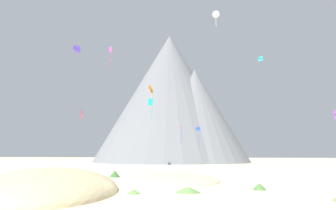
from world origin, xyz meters
name	(u,v)px	position (x,y,z in m)	size (l,w,h in m)	color
ground_plane	(129,194)	(0.00, 0.00, 0.00)	(400.00, 400.00, 0.00)	beige
dune_foreground_left	(48,190)	(-9.05, 1.71, 0.00)	(23.62, 14.07, 4.38)	#C6B284
dune_foreground_right	(171,180)	(2.06, 13.89, 0.00)	(13.16, 18.30, 1.78)	beige
bush_near_right	(115,174)	(-7.33, 17.91, 0.52)	(1.74, 1.74, 1.04)	#386633
bush_ridge_crest	(259,186)	(12.59, 4.89, 0.34)	(1.43, 1.43, 0.68)	#477238
bush_low_patch	(134,191)	(0.46, 0.07, 0.22)	(1.36, 1.36, 0.44)	#568442
bush_scatter_east	(34,176)	(-18.88, 14.65, 0.32)	(2.60, 2.60, 0.64)	#668C4C
bush_near_left	(188,190)	(5.41, 1.68, 0.28)	(2.49, 2.49, 0.57)	#668C4C
rock_massif	(172,104)	(-8.55, 96.05, 24.30)	(90.24, 90.24, 56.29)	slate
kite_magenta_high	(110,53)	(-17.27, 41.69, 29.04)	(0.91, 0.56, 5.89)	#D1339E
kite_rainbow_low	(181,131)	(1.69, 31.65, 8.12)	(0.59, 0.57, 3.77)	#E5668C
kite_white_high	(216,14)	(9.63, 39.72, 36.69)	(1.72, 0.92, 3.96)	white
kite_indigo_mid	(77,49)	(-15.27, 18.99, 21.74)	(1.56, 1.52, 1.28)	#5138B2
kite_orange_mid	(151,89)	(-6.68, 42.45, 19.40)	(1.48, 2.44, 5.75)	orange
kite_teal_low	(151,104)	(-2.74, 22.93, 12.39)	(1.05, 0.45, 3.71)	teal
kite_pink_low	(82,114)	(-23.89, 40.85, 13.27)	(0.58, 2.42, 2.40)	pink
kite_cyan_high	(260,59)	(21.27, 50.74, 28.55)	(1.21, 1.16, 1.25)	#33BCDB
kite_blue_low	(198,132)	(5.12, 35.54, 8.07)	(1.04, 0.70, 4.57)	blue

